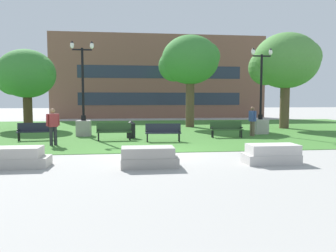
{
  "coord_description": "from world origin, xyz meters",
  "views": [
    {
      "loc": [
        -1.12,
        -12.92,
        2.15
      ],
      "look_at": [
        0.24,
        -1.4,
        1.2
      ],
      "focal_mm": 35.0,
      "sensor_mm": 36.0,
      "label": 1
    }
  ],
  "objects_px": {
    "concrete_block_left": "(149,157)",
    "park_bench_far_right": "(36,130)",
    "lamp_post_right": "(260,117)",
    "concrete_block_center": "(17,157)",
    "trash_bin": "(131,129)",
    "park_bench_far_left": "(226,128)",
    "park_bench_near_right": "(163,131)",
    "person_bystander_far_lawn": "(53,125)",
    "park_bench_near_left": "(114,130)",
    "person_bystander_near_lawn": "(252,120)",
    "concrete_block_right": "(272,154)",
    "lamp_post_left": "(84,117)"
  },
  "relations": [
    {
      "from": "park_bench_far_right",
      "to": "person_bystander_near_lawn",
      "type": "bearing_deg",
      "value": 2.02
    },
    {
      "from": "concrete_block_center",
      "to": "trash_bin",
      "type": "height_order",
      "value": "trash_bin"
    },
    {
      "from": "park_bench_far_left",
      "to": "person_bystander_near_lawn",
      "type": "bearing_deg",
      "value": 14.9
    },
    {
      "from": "concrete_block_center",
      "to": "person_bystander_near_lawn",
      "type": "height_order",
      "value": "person_bystander_near_lawn"
    },
    {
      "from": "concrete_block_right",
      "to": "person_bystander_far_lawn",
      "type": "height_order",
      "value": "person_bystander_far_lawn"
    },
    {
      "from": "park_bench_near_left",
      "to": "person_bystander_far_lawn",
      "type": "bearing_deg",
      "value": -149.75
    },
    {
      "from": "park_bench_near_right",
      "to": "park_bench_far_right",
      "type": "height_order",
      "value": "same"
    },
    {
      "from": "concrete_block_center",
      "to": "concrete_block_left",
      "type": "distance_m",
      "value": 4.17
    },
    {
      "from": "park_bench_far_left",
      "to": "trash_bin",
      "type": "relative_size",
      "value": 1.91
    },
    {
      "from": "park_bench_near_left",
      "to": "park_bench_far_left",
      "type": "relative_size",
      "value": 1.0
    },
    {
      "from": "concrete_block_left",
      "to": "person_bystander_far_lawn",
      "type": "bearing_deg",
      "value": 127.82
    },
    {
      "from": "concrete_block_center",
      "to": "park_bench_far_right",
      "type": "distance_m",
      "value": 7.12
    },
    {
      "from": "concrete_block_right",
      "to": "person_bystander_far_lawn",
      "type": "xyz_separation_m",
      "value": [
        -8.25,
        5.16,
        0.68
      ]
    },
    {
      "from": "park_bench_near_left",
      "to": "trash_bin",
      "type": "height_order",
      "value": "trash_bin"
    },
    {
      "from": "park_bench_far_left",
      "to": "person_bystander_far_lawn",
      "type": "xyz_separation_m",
      "value": [
        -8.89,
        -2.14,
        0.44
      ]
    },
    {
      "from": "concrete_block_right",
      "to": "park_bench_far_left",
      "type": "height_order",
      "value": "park_bench_far_left"
    },
    {
      "from": "park_bench_near_right",
      "to": "person_bystander_far_lawn",
      "type": "height_order",
      "value": "person_bystander_far_lawn"
    },
    {
      "from": "concrete_block_center",
      "to": "park_bench_far_left",
      "type": "relative_size",
      "value": 1.03
    },
    {
      "from": "trash_bin",
      "to": "person_bystander_near_lawn",
      "type": "xyz_separation_m",
      "value": [
        6.99,
        0.15,
        0.48
      ]
    },
    {
      "from": "park_bench_far_left",
      "to": "park_bench_near_right",
      "type": "bearing_deg",
      "value": -160.0
    },
    {
      "from": "concrete_block_left",
      "to": "park_bench_far_right",
      "type": "distance_m",
      "value": 9.26
    },
    {
      "from": "concrete_block_left",
      "to": "person_bystander_near_lawn",
      "type": "xyz_separation_m",
      "value": [
        6.47,
        7.88,
        0.68
      ]
    },
    {
      "from": "park_bench_far_right",
      "to": "trash_bin",
      "type": "xyz_separation_m",
      "value": [
        4.97,
        0.28,
        -0.04
      ]
    },
    {
      "from": "concrete_block_right",
      "to": "trash_bin",
      "type": "bearing_deg",
      "value": 121.49
    },
    {
      "from": "park_bench_far_right",
      "to": "lamp_post_right",
      "type": "distance_m",
      "value": 13.02
    },
    {
      "from": "park_bench_far_left",
      "to": "person_bystander_far_lawn",
      "type": "bearing_deg",
      "value": -166.45
    },
    {
      "from": "park_bench_near_left",
      "to": "lamp_post_left",
      "type": "relative_size",
      "value": 0.34
    },
    {
      "from": "park_bench_far_left",
      "to": "person_bystander_near_lawn",
      "type": "xyz_separation_m",
      "value": [
        1.68,
        0.45,
        0.44
      ]
    },
    {
      "from": "lamp_post_left",
      "to": "trash_bin",
      "type": "bearing_deg",
      "value": -27.28
    },
    {
      "from": "park_bench_near_right",
      "to": "trash_bin",
      "type": "relative_size",
      "value": 1.91
    },
    {
      "from": "park_bench_far_left",
      "to": "lamp_post_left",
      "type": "distance_m",
      "value": 8.23
    },
    {
      "from": "park_bench_near_left",
      "to": "lamp_post_right",
      "type": "distance_m",
      "value": 9.1
    },
    {
      "from": "park_bench_far_right",
      "to": "lamp_post_right",
      "type": "xyz_separation_m",
      "value": [
        12.91,
        1.58,
        0.54
      ]
    },
    {
      "from": "park_bench_near_right",
      "to": "lamp_post_right",
      "type": "bearing_deg",
      "value": 24.97
    },
    {
      "from": "concrete_block_center",
      "to": "park_bench_far_right",
      "type": "bearing_deg",
      "value": 100.83
    },
    {
      "from": "park_bench_far_right",
      "to": "lamp_post_left",
      "type": "relative_size",
      "value": 0.34
    },
    {
      "from": "concrete_block_center",
      "to": "concrete_block_left",
      "type": "bearing_deg",
      "value": -6.48
    },
    {
      "from": "concrete_block_center",
      "to": "park_bench_far_left",
      "type": "height_order",
      "value": "park_bench_far_left"
    },
    {
      "from": "park_bench_far_left",
      "to": "concrete_block_center",
      "type": "bearing_deg",
      "value": -142.08
    },
    {
      "from": "person_bystander_far_lawn",
      "to": "concrete_block_center",
      "type": "bearing_deg",
      "value": -90.48
    },
    {
      "from": "concrete_block_center",
      "to": "park_bench_far_left",
      "type": "bearing_deg",
      "value": 37.92
    },
    {
      "from": "concrete_block_center",
      "to": "park_bench_near_left",
      "type": "distance_m",
      "value": 6.97
    },
    {
      "from": "concrete_block_center",
      "to": "trash_bin",
      "type": "bearing_deg",
      "value": 63.44
    },
    {
      "from": "concrete_block_left",
      "to": "park_bench_near_left",
      "type": "relative_size",
      "value": 0.98
    },
    {
      "from": "lamp_post_left",
      "to": "park_bench_far_right",
      "type": "bearing_deg",
      "value": -143.05
    },
    {
      "from": "park_bench_near_right",
      "to": "park_bench_far_left",
      "type": "relative_size",
      "value": 1.0
    },
    {
      "from": "person_bystander_near_lawn",
      "to": "park_bench_far_right",
      "type": "bearing_deg",
      "value": -177.98
    },
    {
      "from": "concrete_block_center",
      "to": "park_bench_far_right",
      "type": "xyz_separation_m",
      "value": [
        -1.34,
        6.99,
        0.23
      ]
    },
    {
      "from": "lamp_post_right",
      "to": "trash_bin",
      "type": "relative_size",
      "value": 5.46
    },
    {
      "from": "concrete_block_center",
      "to": "lamp_post_right",
      "type": "distance_m",
      "value": 14.42
    }
  ]
}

